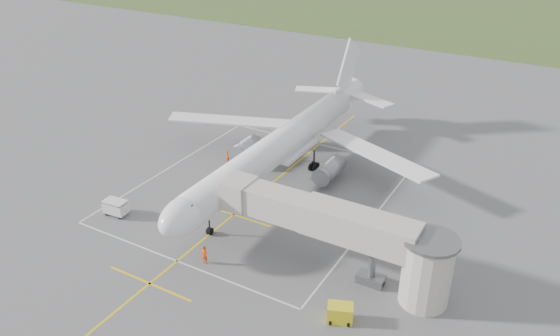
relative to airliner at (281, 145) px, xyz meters
The scene contains 9 objects.
ground 4.46m from the airliner, 90.00° to the right, with size 700.00×700.00×0.00m, color #535356.
grass_strip 129.32m from the airliner, 90.00° to the left, with size 700.00×120.00×0.02m, color #425625.
apron_markings 7.90m from the airliner, 90.00° to the right, with size 28.20×60.00×0.01m.
airliner is the anchor object (origin of this frame).
jet_bridge 21.22m from the airliner, 42.19° to the right, with size 23.40×5.00×7.20m.
gpu_unit 27.06m from the airliner, 49.11° to the right, with size 2.56×2.18×1.64m.
baggage_cart 21.16m from the airliner, 123.64° to the right, with size 2.76×1.81×1.82m.
ramp_worker_nose 20.06m from the airliner, 82.39° to the right, with size 0.71×0.47×1.95m, color #FA3D07.
ramp_worker_wing 9.02m from the airliner, behind, with size 0.80×0.62×1.65m, color orange.
Camera 1 is at (30.96, -53.03, 33.33)m, focal length 35.00 mm.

